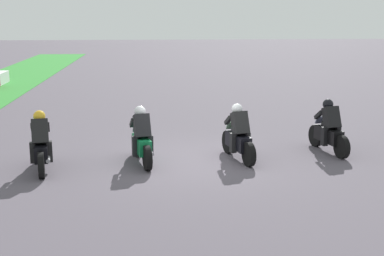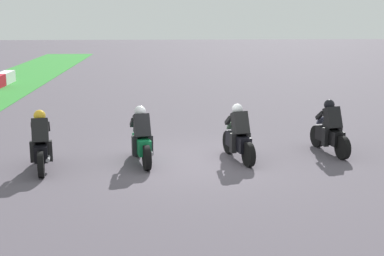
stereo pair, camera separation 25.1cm
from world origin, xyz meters
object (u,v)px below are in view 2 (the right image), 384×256
Objects in this scene: rider_lane_a at (330,131)px; rider_lane_d at (41,145)px; rider_lane_b at (239,137)px; rider_lane_c at (142,140)px.

rider_lane_d is (-1.20, 7.75, 0.00)m from rider_lane_a.
rider_lane_b is 0.99× the size of rider_lane_d.
rider_lane_c is 2.54m from rider_lane_d.
rider_lane_d is (-0.64, 5.08, 0.00)m from rider_lane_b.
rider_lane_d is (-0.46, 2.50, 0.00)m from rider_lane_c.
rider_lane_a is 2.72m from rider_lane_b.
rider_lane_b is 1.00× the size of rider_lane_c.
rider_lane_a is at bearing -92.44° from rider_lane_b.
rider_lane_c is 1.00× the size of rider_lane_d.
rider_lane_a is at bearing -94.68° from rider_lane_c.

